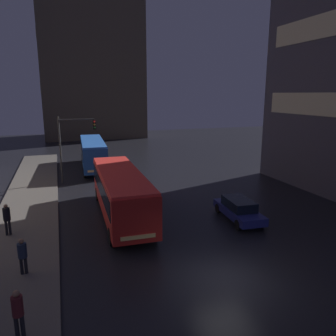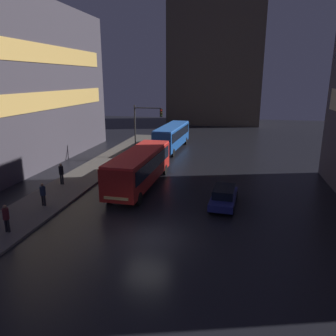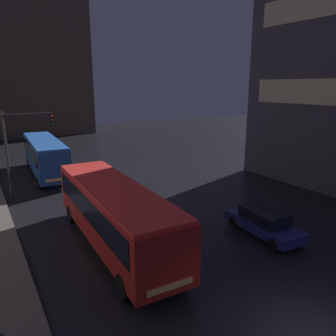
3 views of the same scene
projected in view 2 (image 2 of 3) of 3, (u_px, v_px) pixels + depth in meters
The scene contains 11 objects.
ground_plane at pixel (147, 238), 19.09m from camera, with size 120.00×120.00×0.00m, color black.
sidewalk_left at pixel (81, 178), 30.26m from camera, with size 4.00×48.00×0.15m.
building_left_tower at pixel (16, 84), 35.64m from camera, with size 10.07×24.81×16.74m.
building_far_backdrop at pixel (216, 51), 65.61m from camera, with size 18.07×12.00×28.45m.
bus_near at pixel (140, 165), 27.61m from camera, with size 2.91×11.01×3.11m.
bus_far at pixel (172, 135), 42.18m from camera, with size 2.85×10.74×3.17m.
car_taxi at pixel (224, 196), 23.81m from camera, with size 2.00×4.54×1.40m.
pedestrian_near at pixel (61, 172), 28.06m from camera, with size 0.55×0.55×1.84m.
pedestrian_mid at pixel (6, 216), 19.30m from camera, with size 0.45×0.45×1.73m.
pedestrian_far at pixel (43, 192), 23.34m from camera, with size 0.56×0.56×1.68m.
traffic_light_main at pixel (145, 123), 37.15m from camera, with size 3.34×0.35×6.09m.
Camera 2 is at (4.70, -16.71, 9.03)m, focal length 35.00 mm.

